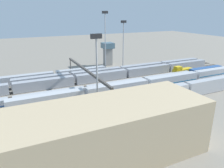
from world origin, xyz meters
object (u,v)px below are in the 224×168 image
object	(u,v)px
train_on_track_6	(118,90)
light_mast_2	(123,39)
light_mast_0	(105,34)
maintenance_shed	(106,133)
train_on_track_4	(182,72)
signal_gantry	(86,72)
control_tower	(108,52)
train_on_track_2	(102,76)
train_on_track_5	(112,87)
train_on_track_1	(120,71)
train_on_track_8	(186,90)
train_on_track_0	(55,76)
light_mast_3	(97,67)

from	to	relation	value
train_on_track_6	light_mast_2	distance (m)	40.31
light_mast_0	maintenance_shed	size ratio (longest dim) A/B	0.70
train_on_track_4	maintenance_shed	xyz separation A→B (m)	(55.81, 38.90, 3.75)
signal_gantry	control_tower	world-z (taller)	control_tower
light_mast_0	maintenance_shed	world-z (taller)	light_mast_0
train_on_track_6	control_tower	world-z (taller)	control_tower
train_on_track_2	train_on_track_5	world-z (taller)	train_on_track_5
maintenance_shed	train_on_track_4	bearing A→B (deg)	-145.13
train_on_track_6	train_on_track_1	bearing A→B (deg)	-119.39
light_mast_0	train_on_track_2	bearing A→B (deg)	60.33
light_mast_0	train_on_track_5	bearing A→B (deg)	70.38
signal_gantry	train_on_track_1	bearing A→B (deg)	-145.82
train_on_track_8	train_on_track_6	bearing A→B (deg)	-24.38
train_on_track_4	light_mast_0	size ratio (longest dim) A/B	0.34
light_mast_0	train_on_track_8	bearing A→B (deg)	105.22
train_on_track_1	signal_gantry	world-z (taller)	signal_gantry
train_on_track_5	light_mast_0	xyz separation A→B (m)	(-10.22, -28.67, 16.29)
train_on_track_1	train_on_track_2	bearing A→B (deg)	23.16
train_on_track_4	train_on_track_8	bearing A→B (deg)	50.55
train_on_track_6	light_mast_0	bearing A→B (deg)	-106.83
train_on_track_6	train_on_track_2	bearing A→B (deg)	-96.83
train_on_track_6	light_mast_2	bearing A→B (deg)	-120.89
train_on_track_1	maintenance_shed	distance (m)	62.48
control_tower	train_on_track_2	bearing A→B (deg)	60.59
light_mast_2	train_on_track_8	bearing A→B (deg)	93.41
train_on_track_5	signal_gantry	bearing A→B (deg)	-32.10
train_on_track_8	maintenance_shed	distance (m)	43.78
train_on_track_8	light_mast_0	distance (m)	47.91
train_on_track_2	train_on_track_8	distance (m)	35.88
light_mast_2	signal_gantry	distance (m)	36.57
control_tower	train_on_track_4	bearing A→B (deg)	121.00
train_on_track_0	maintenance_shed	bearing A→B (deg)	88.60
train_on_track_6	light_mast_2	world-z (taller)	light_mast_2
train_on_track_2	signal_gantry	xyz separation A→B (m)	(10.40, 10.00, 5.78)
maintenance_shed	light_mast_3	bearing A→B (deg)	-105.77
train_on_track_5	light_mast_0	bearing A→B (deg)	-109.62
train_on_track_0	control_tower	size ratio (longest dim) A/B	3.77
train_on_track_4	maintenance_shed	world-z (taller)	maintenance_shed
train_on_track_0	train_on_track_5	world-z (taller)	train_on_track_5
train_on_track_8	train_on_track_5	distance (m)	26.72
train_on_track_4	train_on_track_0	bearing A→B (deg)	-20.20
light_mast_2	train_on_track_1	bearing A→B (deg)	54.50
train_on_track_2	train_on_track_4	size ratio (longest dim) A/B	11.98
train_on_track_5	control_tower	bearing A→B (deg)	-112.60
train_on_track_2	maintenance_shed	bearing A→B (deg)	68.07
signal_gantry	light_mast_0	bearing A→B (deg)	-127.54
light_mast_3	signal_gantry	distance (m)	25.69
train_on_track_0	maintenance_shed	size ratio (longest dim) A/B	1.13
light_mast_2	signal_gantry	xyz separation A→B (m)	(27.53, 22.63, -8.17)
train_on_track_2	train_on_track_0	bearing A→B (deg)	-28.73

